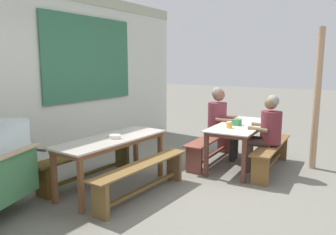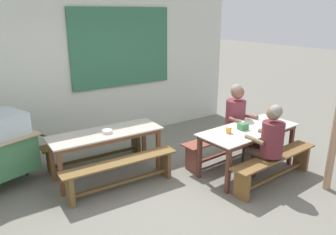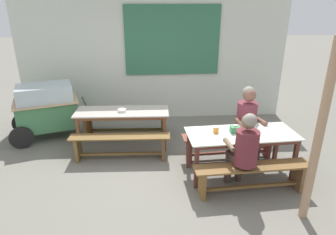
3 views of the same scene
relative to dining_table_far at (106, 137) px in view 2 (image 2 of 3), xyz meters
name	(u,v)px [view 2 (image 2 of 3)]	position (x,y,z in m)	size (l,w,h in m)	color
ground_plane	(176,189)	(0.64, -0.99, -0.66)	(40.00, 40.00, 0.00)	slate
backdrop_wall	(102,62)	(0.66, 1.56, 0.92)	(6.10, 0.23, 3.02)	silver
dining_table_far	(106,137)	(0.00, 0.00, 0.00)	(1.76, 0.67, 0.73)	#B8ACA2
dining_table_near	(248,133)	(1.96, -1.13, 0.00)	(1.76, 0.83, 0.73)	silver
bench_far_back	(95,146)	(0.02, 0.53, -0.34)	(1.79, 0.36, 0.46)	#543F17
bench_far_front	(121,171)	(-0.02, -0.53, -0.35)	(1.77, 0.33, 0.46)	brown
bench_near_back	(223,144)	(1.92, -0.60, -0.35)	(1.70, 0.43, 0.46)	brown
bench_near_front	(275,165)	(1.99, -1.66, -0.34)	(1.74, 0.40, 0.46)	brown
person_near_front	(268,140)	(1.85, -1.61, 0.07)	(0.48, 0.55, 1.27)	#49372E
person_right_near_table	(238,116)	(2.21, -0.64, 0.11)	(0.49, 0.56, 1.33)	#262624
tissue_box	(243,126)	(1.85, -1.10, 0.13)	(0.14, 0.12, 0.13)	#3F8B54
condiment_jar	(229,130)	(1.55, -1.09, 0.13)	(0.09, 0.09, 0.10)	orange
soup_bowl	(107,132)	(0.00, -0.05, 0.10)	(0.16, 0.16, 0.05)	silver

